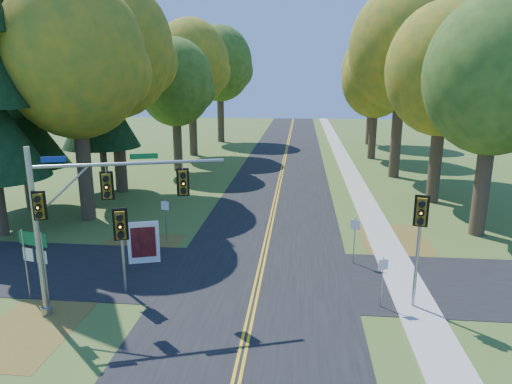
# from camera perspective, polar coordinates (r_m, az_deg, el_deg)

# --- Properties ---
(ground) EXTENTS (160.00, 160.00, 0.00)m
(ground) POSITION_cam_1_polar(r_m,az_deg,el_deg) (18.52, -0.19, -13.09)
(ground) COLOR #415F21
(ground) RESTS_ON ground
(road_main) EXTENTS (8.00, 160.00, 0.02)m
(road_main) POSITION_cam_1_polar(r_m,az_deg,el_deg) (18.51, -0.19, -13.06)
(road_main) COLOR black
(road_main) RESTS_ON ground
(road_cross) EXTENTS (60.00, 6.00, 0.02)m
(road_cross) POSITION_cam_1_polar(r_m,az_deg,el_deg) (20.30, 0.39, -10.49)
(road_cross) COLOR black
(road_cross) RESTS_ON ground
(centerline_left) EXTENTS (0.10, 160.00, 0.01)m
(centerline_left) POSITION_cam_1_polar(r_m,az_deg,el_deg) (18.52, -0.51, -13.01)
(centerline_left) COLOR gold
(centerline_left) RESTS_ON road_main
(centerline_right) EXTENTS (0.10, 160.00, 0.01)m
(centerline_right) POSITION_cam_1_polar(r_m,az_deg,el_deg) (18.50, 0.12, -13.03)
(centerline_right) COLOR gold
(centerline_right) RESTS_ON road_main
(sidewalk_east) EXTENTS (1.60, 160.00, 0.06)m
(sidewalk_east) POSITION_cam_1_polar(r_m,az_deg,el_deg) (18.97, 19.31, -13.14)
(sidewalk_east) COLOR #9E998E
(sidewalk_east) RESTS_ON ground
(leaf_patch_w_near) EXTENTS (4.00, 6.00, 0.00)m
(leaf_patch_w_near) POSITION_cam_1_polar(r_m,az_deg,el_deg) (23.53, -15.24, -7.45)
(leaf_patch_w_near) COLOR brown
(leaf_patch_w_near) RESTS_ON ground
(leaf_patch_e) EXTENTS (3.50, 8.00, 0.00)m
(leaf_patch_e) POSITION_cam_1_polar(r_m,az_deg,el_deg) (24.47, 17.48, -6.77)
(leaf_patch_e) COLOR brown
(leaf_patch_e) RESTS_ON ground
(leaf_patch_w_far) EXTENTS (3.00, 5.00, 0.00)m
(leaf_patch_w_far) POSITION_cam_1_polar(r_m,az_deg,el_deg) (18.31, -26.25, -15.01)
(leaf_patch_w_far) COLOR brown
(leaf_patch_w_far) RESTS_ON ground
(tree_w_a) EXTENTS (8.00, 8.00, 14.15)m
(tree_w_a) POSITION_cam_1_polar(r_m,az_deg,el_deg) (28.78, -21.57, 15.24)
(tree_w_a) COLOR #38281C
(tree_w_a) RESTS_ON ground
(tree_e_a) EXTENTS (7.20, 7.20, 12.73)m
(tree_e_a) POSITION_cam_1_polar(r_m,az_deg,el_deg) (27.01, 27.86, 12.70)
(tree_e_a) COLOR #38281C
(tree_e_a) RESTS_ON ground
(tree_w_b) EXTENTS (8.60, 8.60, 15.38)m
(tree_w_b) POSITION_cam_1_polar(r_m,az_deg,el_deg) (35.35, -17.39, 16.64)
(tree_w_b) COLOR #38281C
(tree_w_b) RESTS_ON ground
(tree_e_b) EXTENTS (7.60, 7.60, 13.33)m
(tree_e_b) POSITION_cam_1_polar(r_m,az_deg,el_deg) (33.27, 22.56, 13.87)
(tree_e_b) COLOR #38281C
(tree_e_b) RESTS_ON ground
(tree_w_c) EXTENTS (6.80, 6.80, 11.91)m
(tree_w_c) POSITION_cam_1_polar(r_m,az_deg,el_deg) (42.35, -9.98, 13.27)
(tree_w_c) COLOR #38281C
(tree_w_c) RESTS_ON ground
(tree_e_c) EXTENTS (8.80, 8.80, 15.79)m
(tree_e_c) POSITION_cam_1_polar(r_m,az_deg,el_deg) (40.95, 17.97, 16.59)
(tree_e_c) COLOR #38281C
(tree_e_c) RESTS_ON ground
(tree_w_d) EXTENTS (8.20, 8.20, 14.56)m
(tree_w_d) POSITION_cam_1_polar(r_m,az_deg,el_deg) (50.96, -8.04, 15.53)
(tree_w_d) COLOR #38281C
(tree_w_d) RESTS_ON ground
(tree_e_d) EXTENTS (7.00, 7.00, 12.32)m
(tree_e_d) POSITION_cam_1_polar(r_m,az_deg,el_deg) (49.82, 14.82, 13.47)
(tree_e_d) COLOR #38281C
(tree_e_d) RESTS_ON ground
(tree_w_e) EXTENTS (8.40, 8.40, 14.97)m
(tree_w_e) POSITION_cam_1_polar(r_m,az_deg,el_deg) (61.40, -4.46, 15.65)
(tree_w_e) COLOR #38281C
(tree_w_e) RESTS_ON ground
(tree_e_e) EXTENTS (7.80, 7.80, 13.74)m
(tree_e_e) POSITION_cam_1_polar(r_m,az_deg,el_deg) (60.59, 14.46, 14.45)
(tree_e_e) COLOR #38281C
(tree_e_e) RESTS_ON ground
(pine_b) EXTENTS (5.60, 5.60, 17.31)m
(pine_b) POSITION_cam_1_polar(r_m,az_deg,el_deg) (32.58, -27.87, 12.03)
(pine_b) COLOR #38281C
(pine_b) RESTS_ON ground
(pine_c) EXTENTS (5.60, 5.60, 20.56)m
(pine_c) POSITION_cam_1_polar(r_m,az_deg,el_deg) (35.56, -19.46, 15.37)
(pine_c) COLOR #38281C
(pine_c) RESTS_ON ground
(traffic_mast) EXTENTS (6.56, 2.43, 6.22)m
(traffic_mast) POSITION_cam_1_polar(r_m,az_deg,el_deg) (17.25, -20.58, -1.82)
(traffic_mast) COLOR #95999D
(traffic_mast) RESTS_ON ground
(east_signal_pole) EXTENTS (0.50, 0.60, 4.45)m
(east_signal_pole) POSITION_cam_1_polar(r_m,az_deg,el_deg) (17.41, 19.83, -3.77)
(east_signal_pole) COLOR gray
(east_signal_pole) RESTS_ON ground
(ped_signal_pole) EXTENTS (0.55, 0.66, 3.61)m
(ped_signal_pole) POSITION_cam_1_polar(r_m,az_deg,el_deg) (18.49, -16.51, -4.71)
(ped_signal_pole) COLOR #93959B
(ped_signal_pole) RESTS_ON ground
(route_sign_cluster) EXTENTS (1.30, 0.39, 2.87)m
(route_sign_cluster) POSITION_cam_1_polar(r_m,az_deg,el_deg) (19.44, -25.99, -6.73)
(route_sign_cluster) COLOR gray
(route_sign_cluster) RESTS_ON ground
(info_kiosk) EXTENTS (1.44, 0.62, 2.00)m
(info_kiosk) POSITION_cam_1_polar(r_m,az_deg,el_deg) (21.97, -13.87, -6.17)
(info_kiosk) COLOR white
(info_kiosk) RESTS_ON ground
(reg_sign_e_north) EXTENTS (0.41, 0.16, 2.22)m
(reg_sign_e_north) POSITION_cam_1_polar(r_m,az_deg,el_deg) (21.56, 12.25, -4.99)
(reg_sign_e_north) COLOR gray
(reg_sign_e_north) RESTS_ON ground
(reg_sign_e_south) EXTENTS (0.37, 0.14, 2.00)m
(reg_sign_e_south) POSITION_cam_1_polar(r_m,az_deg,el_deg) (17.91, 15.53, -9.78)
(reg_sign_e_south) COLOR gray
(reg_sign_e_south) RESTS_ON ground
(reg_sign_w) EXTENTS (0.43, 0.12, 2.26)m
(reg_sign_w) POSITION_cam_1_polar(r_m,az_deg,el_deg) (24.44, -11.26, -2.59)
(reg_sign_w) COLOR gray
(reg_sign_w) RESTS_ON ground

